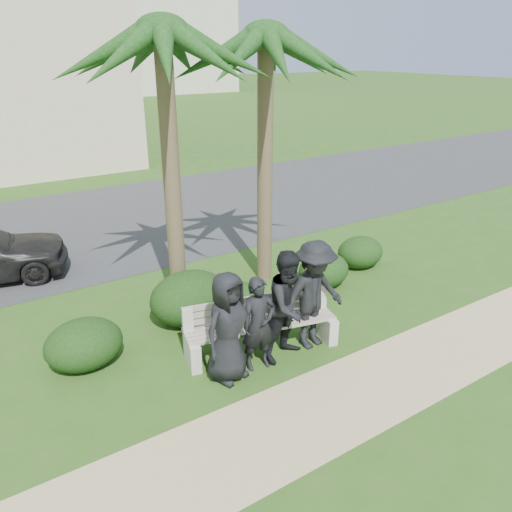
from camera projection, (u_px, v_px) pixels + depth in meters
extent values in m
plane|color=#295117|center=(289.00, 337.00, 8.89)|extent=(160.00, 160.00, 0.00)
cube|color=tan|center=(360.00, 391.00, 7.50)|extent=(30.00, 1.60, 0.01)
cube|color=#2D2D30|center=(131.00, 218.00, 15.06)|extent=(160.00, 8.00, 0.01)
cube|color=beige|center=(16.00, 80.00, 20.92)|extent=(8.00, 8.00, 7.00)
cube|color=#A5988A|center=(262.00, 326.00, 8.32)|extent=(2.64, 1.17, 0.04)
cube|color=#A5988A|center=(254.00, 306.00, 8.41)|extent=(2.52, 0.64, 0.30)
cube|color=beige|center=(198.00, 361.00, 7.80)|extent=(0.30, 0.61, 0.47)
cube|color=beige|center=(317.00, 319.00, 9.02)|extent=(0.30, 0.61, 0.47)
imported|color=black|center=(228.00, 327.00, 7.49)|extent=(0.98, 0.77, 1.78)
imported|color=black|center=(259.00, 324.00, 7.79)|extent=(0.62, 0.45, 1.56)
imported|color=black|center=(289.00, 305.00, 8.04)|extent=(1.04, 0.88, 1.87)
imported|color=black|center=(314.00, 295.00, 8.31)|extent=(1.29, 0.80, 1.92)
ellipsoid|color=black|center=(84.00, 343.00, 7.98)|extent=(1.24, 1.03, 0.81)
ellipsoid|color=black|center=(190.00, 296.00, 9.27)|extent=(1.53, 1.27, 1.00)
ellipsoid|color=black|center=(238.00, 298.00, 9.63)|extent=(0.96, 0.79, 0.62)
ellipsoid|color=black|center=(324.00, 269.00, 10.70)|extent=(1.15, 0.95, 0.75)
ellipsoid|color=black|center=(360.00, 251.00, 11.66)|extent=(1.13, 0.94, 0.74)
cylinder|color=brown|center=(172.00, 180.00, 9.15)|extent=(0.32, 0.32, 5.04)
cylinder|color=brown|center=(265.00, 167.00, 10.28)|extent=(0.32, 0.32, 4.99)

